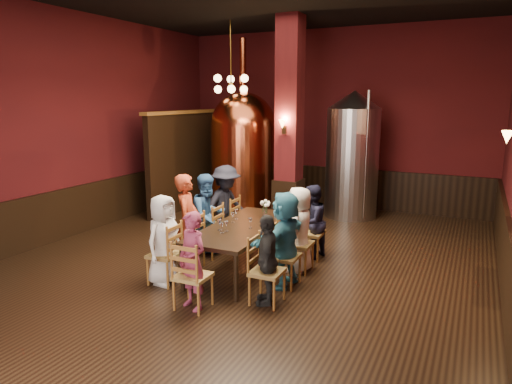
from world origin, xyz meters
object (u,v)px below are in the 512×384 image
at_px(person_2, 208,216).
at_px(copper_kettle, 243,151).
at_px(steel_vessel, 352,155).
at_px(person_0, 164,240).
at_px(rose_vase, 265,206).
at_px(dining_table, 243,229).
at_px(person_1, 188,222).

relative_size(person_2, copper_kettle, 0.36).
xyz_separation_m(copper_kettle, steel_vessel, (2.49, 0.74, -0.03)).
relative_size(person_0, rose_vase, 4.52).
bearing_deg(person_2, copper_kettle, 35.46).
relative_size(dining_table, person_2, 1.62).
xyz_separation_m(dining_table, person_1, (-0.84, -0.35, 0.11)).
height_order(copper_kettle, steel_vessel, copper_kettle).
distance_m(person_0, person_1, 0.68).
bearing_deg(steel_vessel, person_1, -108.77).
bearing_deg(person_0, rose_vase, -23.38).
distance_m(copper_kettle, rose_vase, 3.41).
distance_m(person_1, rose_vase, 1.39).
height_order(person_0, rose_vase, person_0).
xyz_separation_m(steel_vessel, rose_vase, (-0.62, -3.53, -0.53)).
height_order(dining_table, person_1, person_1).
height_order(person_0, person_1, person_1).
relative_size(person_1, rose_vase, 5.20).
xyz_separation_m(person_1, rose_vase, (0.92, 1.02, 0.15)).
bearing_deg(person_2, steel_vessel, -2.82).
bearing_deg(steel_vessel, person_0, -106.31).
bearing_deg(steel_vessel, person_2, -111.92).
height_order(steel_vessel, rose_vase, steel_vessel).
relative_size(copper_kettle, rose_vase, 13.53).
xyz_separation_m(dining_table, rose_vase, (0.08, 0.67, 0.26)).
bearing_deg(dining_table, person_2, 158.78).
distance_m(person_0, copper_kettle, 4.66).
relative_size(copper_kettle, steel_vessel, 1.40).
bearing_deg(copper_kettle, steel_vessel, 16.49).
distance_m(dining_table, person_1, 0.92).
height_order(person_0, person_2, person_2).
height_order(dining_table, copper_kettle, copper_kettle).
bearing_deg(steel_vessel, dining_table, -99.57).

